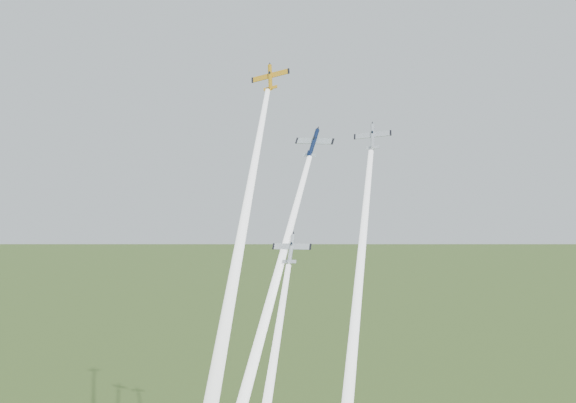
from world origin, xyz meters
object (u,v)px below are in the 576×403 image
object	(u,v)px
plane_silver_right	(372,137)
plane_silver_low	(291,249)
plane_yellow	(270,77)
plane_navy	(313,143)

from	to	relation	value
plane_silver_right	plane_silver_low	distance (m)	25.44
plane_yellow	plane_silver_right	xyz separation A→B (m)	(21.96, 0.03, -12.26)
plane_navy	plane_silver_low	distance (m)	23.16
plane_silver_low	plane_silver_right	bearing A→B (deg)	34.08
plane_navy	plane_silver_low	xyz separation A→B (m)	(2.46, -12.75, -19.18)
plane_silver_right	plane_silver_low	size ratio (longest dim) A/B	0.98
plane_silver_right	plane_navy	bearing A→B (deg)	159.95
plane_yellow	plane_silver_right	distance (m)	25.15
plane_yellow	plane_silver_low	size ratio (longest dim) A/B	1.12
plane_silver_low	plane_yellow	bearing A→B (deg)	119.63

